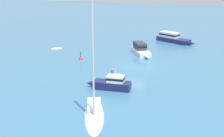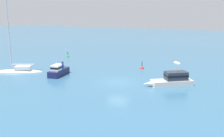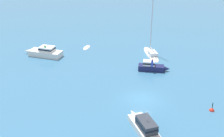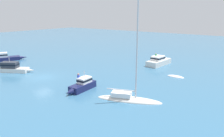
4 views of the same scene
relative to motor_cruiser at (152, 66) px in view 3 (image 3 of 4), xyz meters
The scene contains 7 objects.
ground_plane 8.74m from the motor_cruiser, ahead, with size 160.00×160.00×0.00m, color teal.
motor_cruiser is the anchor object (origin of this frame).
cabin_cruiser 18.48m from the motor_cruiser, 95.88° to the right, with size 2.65×7.13×2.18m.
cabin_cruiser_1 15.20m from the motor_cruiser, ahead, with size 5.77×4.13×2.67m.
sailboat 6.48m from the motor_cruiser, behind, with size 7.36×4.21×11.40m.
dinghy 14.57m from the motor_cruiser, 120.10° to the right, with size 2.56×1.05×0.46m.
mooring_buoy 12.39m from the motor_cruiser, 39.04° to the left, with size 0.60×0.60×1.38m.
Camera 3 is at (30.15, 2.83, 17.94)m, focal length 44.78 mm.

